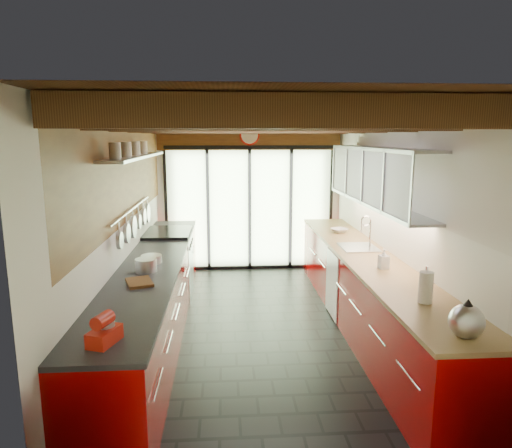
{
  "coord_description": "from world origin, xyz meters",
  "views": [
    {
      "loc": [
        -0.43,
        -5.19,
        2.32
      ],
      "look_at": [
        -0.05,
        0.4,
        1.25
      ],
      "focal_mm": 32.0,
      "sensor_mm": 36.0,
      "label": 1
    }
  ],
  "objects_px": {
    "stand_mixer": "(104,331)",
    "bowl": "(339,230)",
    "soap_bottle": "(384,259)",
    "kettle": "(467,319)",
    "paper_towel": "(426,288)"
  },
  "relations": [
    {
      "from": "stand_mixer",
      "to": "bowl",
      "type": "relative_size",
      "value": 1.17
    },
    {
      "from": "stand_mixer",
      "to": "bowl",
      "type": "distance_m",
      "value": 4.37
    },
    {
      "from": "bowl",
      "to": "soap_bottle",
      "type": "bearing_deg",
      "value": -90.0
    },
    {
      "from": "kettle",
      "to": "soap_bottle",
      "type": "height_order",
      "value": "kettle"
    },
    {
      "from": "soap_bottle",
      "to": "bowl",
      "type": "bearing_deg",
      "value": 90.0
    },
    {
      "from": "soap_bottle",
      "to": "bowl",
      "type": "height_order",
      "value": "soap_bottle"
    },
    {
      "from": "stand_mixer",
      "to": "paper_towel",
      "type": "bearing_deg",
      "value": 13.33
    },
    {
      "from": "kettle",
      "to": "paper_towel",
      "type": "xyz_separation_m",
      "value": [
        -0.0,
        0.67,
        0.01
      ]
    },
    {
      "from": "soap_bottle",
      "to": "stand_mixer",
      "type": "bearing_deg",
      "value": -147.13
    },
    {
      "from": "kettle",
      "to": "paper_towel",
      "type": "relative_size",
      "value": 1.07
    },
    {
      "from": "paper_towel",
      "to": "stand_mixer",
      "type": "bearing_deg",
      "value": -166.67
    },
    {
      "from": "kettle",
      "to": "bowl",
      "type": "xyz_separation_m",
      "value": [
        -0.0,
        3.63,
        -0.1
      ]
    },
    {
      "from": "kettle",
      "to": "bowl",
      "type": "bearing_deg",
      "value": 90.0
    },
    {
      "from": "stand_mixer",
      "to": "bowl",
      "type": "bearing_deg",
      "value": 54.49
    },
    {
      "from": "stand_mixer",
      "to": "paper_towel",
      "type": "xyz_separation_m",
      "value": [
        2.54,
        0.6,
        0.05
      ]
    }
  ]
}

